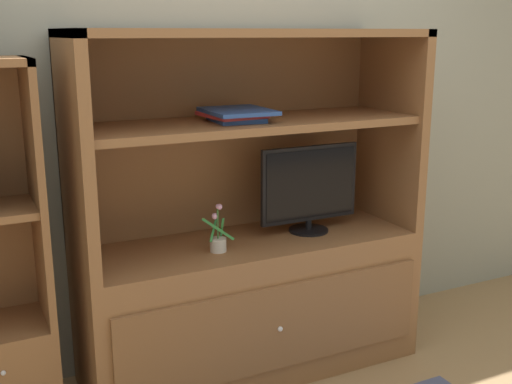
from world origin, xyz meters
The scene contains 5 objects.
painted_rear_wall centered at (0.00, 0.75, 1.40)m, with size 6.00×0.10×2.80m, color gray.
media_console centered at (0.00, 0.41, 0.52)m, with size 1.66×0.58×1.66m.
tv_monitor centered at (0.32, 0.39, 0.90)m, with size 0.53×0.20×0.44m.
potted_plant centered at (-0.21, 0.32, 0.73)m, with size 0.14×0.09×0.23m.
magazine_stack centered at (-0.08, 0.40, 1.29)m, with size 0.29×0.34×0.05m.
Camera 1 is at (-1.26, -2.19, 1.65)m, focal length 44.14 mm.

